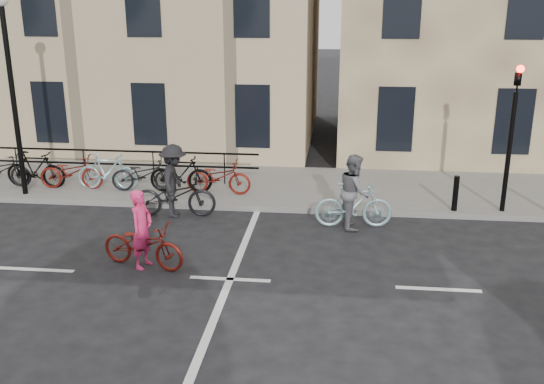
# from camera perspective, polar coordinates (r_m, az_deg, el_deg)

# --- Properties ---
(ground) EXTENTS (120.00, 120.00, 0.00)m
(ground) POSITION_cam_1_polar(r_m,az_deg,el_deg) (12.02, -3.96, -8.20)
(ground) COLOR black
(ground) RESTS_ON ground
(sidewalk) EXTENTS (46.00, 4.00, 0.15)m
(sidewalk) POSITION_cam_1_polar(r_m,az_deg,el_deg) (18.43, -12.98, 0.89)
(sidewalk) COLOR slate
(sidewalk) RESTS_ON ground
(building_west) EXTENTS (20.00, 10.00, 10.00)m
(building_west) POSITION_cam_1_polar(r_m,az_deg,el_deg) (26.08, -19.48, 16.46)
(building_west) COLOR #CEB48B
(building_west) RESTS_ON sidewalk
(traffic_light) EXTENTS (0.18, 0.30, 3.90)m
(traffic_light) POSITION_cam_1_polar(r_m,az_deg,el_deg) (15.81, 21.72, 6.25)
(traffic_light) COLOR black
(traffic_light) RESTS_ON sidewalk
(lamp_post) EXTENTS (0.36, 0.36, 5.28)m
(lamp_post) POSITION_cam_1_polar(r_m,az_deg,el_deg) (17.37, -23.46, 10.43)
(lamp_post) COLOR black
(lamp_post) RESTS_ON sidewalk
(bollard_east) EXTENTS (0.14, 0.14, 0.90)m
(bollard_east) POSITION_cam_1_polar(r_m,az_deg,el_deg) (15.88, 16.89, -0.12)
(bollard_east) COLOR black
(bollard_east) RESTS_ON sidewalk
(parked_bikes) EXTENTS (8.30, 1.23, 1.05)m
(parked_bikes) POSITION_cam_1_polar(r_m,az_deg,el_deg) (17.53, -15.20, 1.80)
(parked_bikes) COLOR black
(parked_bikes) RESTS_ON sidewalk
(cyclist_pink) EXTENTS (1.94, 1.09, 1.64)m
(cyclist_pink) POSITION_cam_1_polar(r_m,az_deg,el_deg) (12.60, -12.08, -4.51)
(cyclist_pink) COLOR maroon
(cyclist_pink) RESTS_ON ground
(cyclist_grey) EXTENTS (1.89, 0.93, 1.80)m
(cyclist_grey) POSITION_cam_1_polar(r_m,az_deg,el_deg) (14.55, 7.72, -0.59)
(cyclist_grey) COLOR #93BCC0
(cyclist_grey) RESTS_ON ground
(cyclist_dark) EXTENTS (2.14, 1.26, 1.85)m
(cyclist_dark) POSITION_cam_1_polar(r_m,az_deg,el_deg) (15.36, -9.20, 0.33)
(cyclist_dark) COLOR black
(cyclist_dark) RESTS_ON ground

